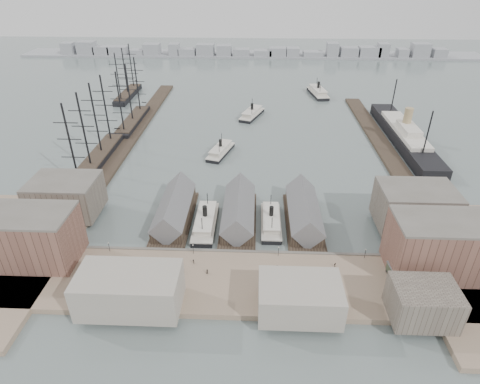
{
  "coord_description": "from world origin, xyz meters",
  "views": [
    {
      "loc": [
        6.15,
        -117.82,
        92.43
      ],
      "look_at": [
        0.0,
        30.0,
        6.0
      ],
      "focal_mm": 30.0,
      "sensor_mm": 36.0,
      "label": 1
    }
  ],
  "objects_px": {
    "ferry_docked_west": "(205,221)",
    "horse_cart_right": "(286,280)",
    "tram": "(396,277)",
    "horse_cart_center": "(178,271)",
    "ocean_steamer": "(404,135)",
    "horse_cart_left": "(102,263)"
  },
  "relations": [
    {
      "from": "horse_cart_right",
      "to": "tram",
      "type": "bearing_deg",
      "value": -68.18
    },
    {
      "from": "ferry_docked_west",
      "to": "horse_cart_right",
      "type": "bearing_deg",
      "value": -47.68
    },
    {
      "from": "tram",
      "to": "horse_cart_center",
      "type": "xyz_separation_m",
      "value": [
        -70.98,
        1.15,
        -1.21
      ]
    },
    {
      "from": "ferry_docked_west",
      "to": "tram",
      "type": "relative_size",
      "value": 2.47
    },
    {
      "from": "ocean_steamer",
      "to": "tram",
      "type": "distance_m",
      "value": 127.22
    },
    {
      "from": "horse_cart_center",
      "to": "tram",
      "type": "bearing_deg",
      "value": -65.63
    },
    {
      "from": "horse_cart_right",
      "to": "horse_cart_center",
      "type": "bearing_deg",
      "value": 103.74
    },
    {
      "from": "tram",
      "to": "horse_cart_center",
      "type": "relative_size",
      "value": 2.32
    },
    {
      "from": "tram",
      "to": "horse_cart_center",
      "type": "distance_m",
      "value": 71.0
    },
    {
      "from": "horse_cart_center",
      "to": "horse_cart_right",
      "type": "distance_m",
      "value": 35.61
    },
    {
      "from": "horse_cart_center",
      "to": "horse_cart_left",
      "type": "bearing_deg",
      "value": 108.77
    },
    {
      "from": "tram",
      "to": "horse_cart_center",
      "type": "height_order",
      "value": "tram"
    },
    {
      "from": "ocean_steamer",
      "to": "horse_cart_center",
      "type": "xyz_separation_m",
      "value": [
        -110.58,
        -119.74,
        -1.51
      ]
    },
    {
      "from": "horse_cart_left",
      "to": "horse_cart_center",
      "type": "xyz_separation_m",
      "value": [
        26.85,
        -3.07,
        0.0
      ]
    },
    {
      "from": "ferry_docked_west",
      "to": "horse_cart_center",
      "type": "xyz_separation_m",
      "value": [
        -5.58,
        -29.76,
        0.47
      ]
    },
    {
      "from": "ferry_docked_west",
      "to": "horse_cart_left",
      "type": "distance_m",
      "value": 42.0
    },
    {
      "from": "horse_cart_center",
      "to": "ocean_steamer",
      "type": "bearing_deg",
      "value": -17.42
    },
    {
      "from": "horse_cart_left",
      "to": "horse_cart_right",
      "type": "xyz_separation_m",
      "value": [
        62.33,
        -6.16,
        0.0
      ]
    },
    {
      "from": "ferry_docked_west",
      "to": "horse_cart_left",
      "type": "height_order",
      "value": "ferry_docked_west"
    },
    {
      "from": "horse_cart_center",
      "to": "horse_cart_right",
      "type": "relative_size",
      "value": 1.01
    },
    {
      "from": "ferry_docked_west",
      "to": "ocean_steamer",
      "type": "xyz_separation_m",
      "value": [
        105.0,
        89.98,
        1.98
      ]
    },
    {
      "from": "ferry_docked_west",
      "to": "horse_cart_right",
      "type": "distance_m",
      "value": 44.42
    }
  ]
}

